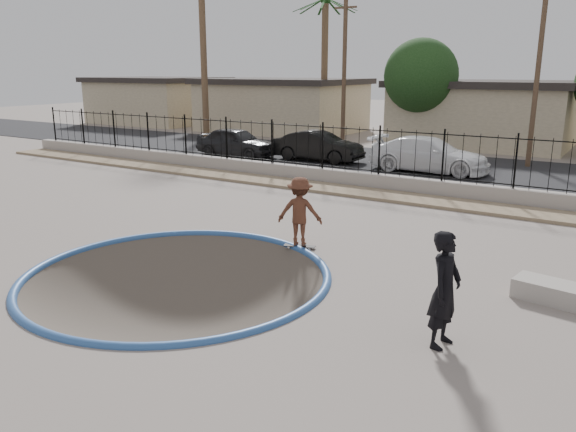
{
  "coord_description": "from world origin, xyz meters",
  "views": [
    {
      "loc": [
        8.58,
        -9.8,
        4.57
      ],
      "look_at": [
        1.09,
        2.0,
        0.9
      ],
      "focal_mm": 35.0,
      "sensor_mm": 36.0,
      "label": 1
    }
  ],
  "objects_px": {
    "skater": "(300,215)",
    "car_b": "(318,146)",
    "car_a": "(236,142)",
    "videographer": "(445,290)",
    "concrete_ledge": "(556,293)",
    "car_c": "(429,155)",
    "skateboard": "(300,246)"
  },
  "relations": [
    {
      "from": "videographer",
      "to": "car_c",
      "type": "bearing_deg",
      "value": 25.4
    },
    {
      "from": "skateboard",
      "to": "videographer",
      "type": "bearing_deg",
      "value": -53.37
    },
    {
      "from": "concrete_ledge",
      "to": "car_c",
      "type": "height_order",
      "value": "car_c"
    },
    {
      "from": "car_a",
      "to": "car_b",
      "type": "bearing_deg",
      "value": -76.72
    },
    {
      "from": "skater",
      "to": "car_b",
      "type": "distance_m",
      "value": 14.37
    },
    {
      "from": "videographer",
      "to": "concrete_ledge",
      "type": "xyz_separation_m",
      "value": [
        1.39,
        3.04,
        -0.81
      ]
    },
    {
      "from": "skateboard",
      "to": "car_a",
      "type": "distance_m",
      "value": 16.14
    },
    {
      "from": "skater",
      "to": "concrete_ledge",
      "type": "xyz_separation_m",
      "value": [
        6.21,
        -0.25,
        -0.7
      ]
    },
    {
      "from": "videographer",
      "to": "car_a",
      "type": "xyz_separation_m",
      "value": [
        -15.89,
        15.01,
        -0.2
      ]
    },
    {
      "from": "concrete_ledge",
      "to": "videographer",
      "type": "bearing_deg",
      "value": -114.55
    },
    {
      "from": "skater",
      "to": "concrete_ledge",
      "type": "bearing_deg",
      "value": 156.49
    },
    {
      "from": "car_a",
      "to": "car_c",
      "type": "bearing_deg",
      "value": -83.98
    },
    {
      "from": "car_a",
      "to": "concrete_ledge",
      "type": "bearing_deg",
      "value": -124.46
    },
    {
      "from": "videographer",
      "to": "car_b",
      "type": "xyz_separation_m",
      "value": [
        -11.45,
        16.04,
        -0.22
      ]
    },
    {
      "from": "skater",
      "to": "concrete_ledge",
      "type": "relative_size",
      "value": 1.13
    },
    {
      "from": "car_c",
      "to": "skater",
      "type": "bearing_deg",
      "value": -177.2
    },
    {
      "from": "skateboard",
      "to": "concrete_ledge",
      "type": "relative_size",
      "value": 0.53
    },
    {
      "from": "skater",
      "to": "car_c",
      "type": "height_order",
      "value": "skater"
    },
    {
      "from": "skater",
      "to": "car_b",
      "type": "relative_size",
      "value": 0.39
    },
    {
      "from": "car_c",
      "to": "car_a",
      "type": "bearing_deg",
      "value": 94.66
    },
    {
      "from": "videographer",
      "to": "car_a",
      "type": "distance_m",
      "value": 21.86
    },
    {
      "from": "car_a",
      "to": "car_b",
      "type": "relative_size",
      "value": 0.99
    },
    {
      "from": "skateboard",
      "to": "videographer",
      "type": "height_order",
      "value": "videographer"
    },
    {
      "from": "skateboard",
      "to": "concrete_ledge",
      "type": "height_order",
      "value": "concrete_ledge"
    },
    {
      "from": "concrete_ledge",
      "to": "car_b",
      "type": "bearing_deg",
      "value": 134.63
    },
    {
      "from": "videographer",
      "to": "car_b",
      "type": "bearing_deg",
      "value": 41.39
    },
    {
      "from": "videographer",
      "to": "concrete_ledge",
      "type": "relative_size",
      "value": 1.26
    },
    {
      "from": "skater",
      "to": "videographer",
      "type": "distance_m",
      "value": 5.84
    },
    {
      "from": "videographer",
      "to": "car_b",
      "type": "relative_size",
      "value": 0.44
    },
    {
      "from": "concrete_ledge",
      "to": "car_c",
      "type": "bearing_deg",
      "value": 118.55
    },
    {
      "from": "skateboard",
      "to": "car_b",
      "type": "xyz_separation_m",
      "value": [
        -6.63,
        12.75,
        0.73
      ]
    },
    {
      "from": "car_a",
      "to": "car_b",
      "type": "distance_m",
      "value": 4.56
    }
  ]
}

